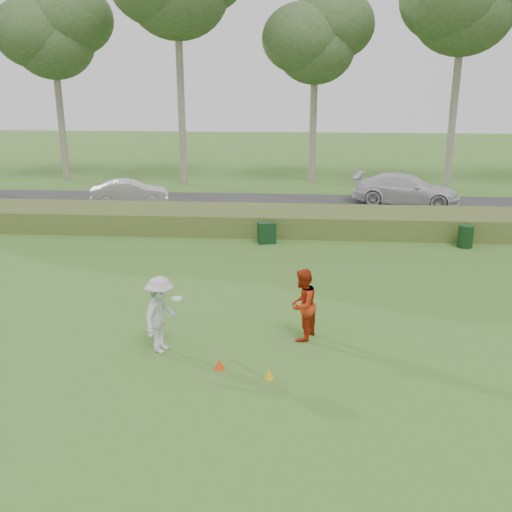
# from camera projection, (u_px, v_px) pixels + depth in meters

# --- Properties ---
(ground) EXTENTS (120.00, 120.00, 0.00)m
(ground) POSITION_uv_depth(u_px,v_px,m) (243.00, 358.00, 13.52)
(ground) COLOR #376923
(ground) RESTS_ON ground
(reed_strip) EXTENTS (80.00, 3.00, 0.90)m
(reed_strip) POSITION_uv_depth(u_px,v_px,m) (270.00, 220.00, 24.81)
(reed_strip) COLOR #495C25
(reed_strip) RESTS_ON ground
(park_road) EXTENTS (80.00, 6.00, 0.06)m
(park_road) POSITION_uv_depth(u_px,v_px,m) (275.00, 205.00, 29.69)
(park_road) COLOR #2D2D2D
(park_road) RESTS_ON ground
(tree_2) EXTENTS (6.50, 6.50, 12.00)m
(tree_2) POSITION_uv_depth(u_px,v_px,m) (52.00, 34.00, 34.72)
(tree_2) COLOR gray
(tree_2) RESTS_ON ground
(tree_4) EXTENTS (6.24, 6.24, 11.50)m
(tree_4) POSITION_uv_depth(u_px,v_px,m) (315.00, 39.00, 34.14)
(tree_4) COLOR gray
(tree_4) RESTS_ON ground
(player_white) EXTENTS (1.04, 1.37, 1.90)m
(player_white) POSITION_uv_depth(u_px,v_px,m) (161.00, 315.00, 13.63)
(player_white) COLOR silver
(player_white) RESTS_ON ground
(player_red) EXTENTS (1.01, 1.11, 1.85)m
(player_red) POSITION_uv_depth(u_px,v_px,m) (302.00, 305.00, 14.27)
(player_red) COLOR #B02A0F
(player_red) RESTS_ON ground
(cone_orange) EXTENTS (0.23, 0.23, 0.25)m
(cone_orange) POSITION_uv_depth(u_px,v_px,m) (219.00, 364.00, 12.99)
(cone_orange) COLOR #F33E0C
(cone_orange) RESTS_ON ground
(cone_yellow) EXTENTS (0.23, 0.23, 0.25)m
(cone_yellow) POSITION_uv_depth(u_px,v_px,m) (269.00, 374.00, 12.57)
(cone_yellow) COLOR gold
(cone_yellow) RESTS_ON ground
(utility_cabinet) EXTENTS (0.78, 0.61, 0.85)m
(utility_cabinet) POSITION_uv_depth(u_px,v_px,m) (267.00, 233.00, 22.86)
(utility_cabinet) COLOR black
(utility_cabinet) RESTS_ON ground
(trash_bin) EXTENTS (0.62, 0.62, 0.89)m
(trash_bin) POSITION_uv_depth(u_px,v_px,m) (465.00, 236.00, 22.30)
(trash_bin) COLOR black
(trash_bin) RESTS_ON ground
(car_mid) EXTENTS (4.12, 2.23, 1.29)m
(car_mid) POSITION_uv_depth(u_px,v_px,m) (130.00, 193.00, 29.47)
(car_mid) COLOR silver
(car_mid) RESTS_ON park_road
(car_right) EXTENTS (5.77, 3.47, 1.57)m
(car_right) POSITION_uv_depth(u_px,v_px,m) (406.00, 190.00, 29.56)
(car_right) COLOR silver
(car_right) RESTS_ON park_road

